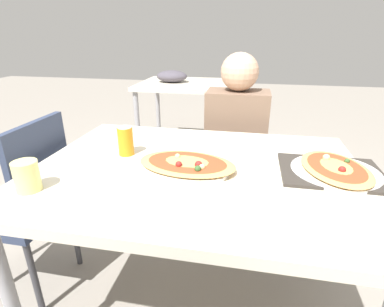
{
  "coord_description": "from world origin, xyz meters",
  "views": [
    {
      "loc": [
        0.19,
        -1.06,
        1.27
      ],
      "look_at": [
        -0.02,
        -0.01,
        0.83
      ],
      "focal_mm": 28.0,
      "sensor_mm": 36.0,
      "label": 1
    }
  ],
  "objects": [
    {
      "name": "pizza_second",
      "position": [
        0.52,
        0.04,
        0.79
      ],
      "size": [
        0.32,
        0.38,
        0.05
      ],
      "color": "white",
      "rests_on": "dining_table"
    },
    {
      "name": "chair_side_left",
      "position": [
        -0.83,
        0.01,
        0.51
      ],
      "size": [
        0.4,
        0.4,
        0.91
      ],
      "rotation": [
        0.0,
        0.0,
        1.57
      ],
      "color": "#2D3851",
      "rests_on": "ground_plane"
    },
    {
      "name": "chair_far_seated",
      "position": [
        0.12,
        0.81,
        0.51
      ],
      "size": [
        0.4,
        0.4,
        0.91
      ],
      "rotation": [
        0.0,
        0.0,
        3.14
      ],
      "color": "#2D3851",
      "rests_on": "ground_plane"
    },
    {
      "name": "pizza_main",
      "position": [
        -0.03,
        -0.02,
        0.79
      ],
      "size": [
        0.41,
        0.34,
        0.05
      ],
      "color": "white",
      "rests_on": "dining_table"
    },
    {
      "name": "serving_tray",
      "position": [
        0.51,
        0.04,
        0.78
      ],
      "size": [
        0.37,
        0.29,
        0.01
      ],
      "color": "#332D28",
      "rests_on": "dining_table"
    },
    {
      "name": "drink_glass",
      "position": [
        -0.52,
        -0.29,
        0.83
      ],
      "size": [
        0.08,
        0.08,
        0.1
      ],
      "color": "#E0DB7F",
      "rests_on": "dining_table"
    },
    {
      "name": "person_seated",
      "position": [
        0.12,
        0.69,
        0.69
      ],
      "size": [
        0.37,
        0.25,
        1.17
      ],
      "rotation": [
        0.0,
        0.0,
        3.14
      ],
      "color": "#2D2D38",
      "rests_on": "ground_plane"
    },
    {
      "name": "background_table",
      "position": [
        -0.45,
        2.03,
        0.71
      ],
      "size": [
        1.1,
        0.8,
        0.89
      ],
      "color": "beige",
      "rests_on": "ground_plane"
    },
    {
      "name": "soda_can",
      "position": [
        -0.32,
        0.07,
        0.84
      ],
      "size": [
        0.07,
        0.07,
        0.12
      ],
      "color": "orange",
      "rests_on": "dining_table"
    },
    {
      "name": "dining_table",
      "position": [
        0.0,
        0.0,
        0.7
      ],
      "size": [
        1.28,
        0.95,
        0.77
      ],
      "color": "beige",
      "rests_on": "ground_plane"
    }
  ]
}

